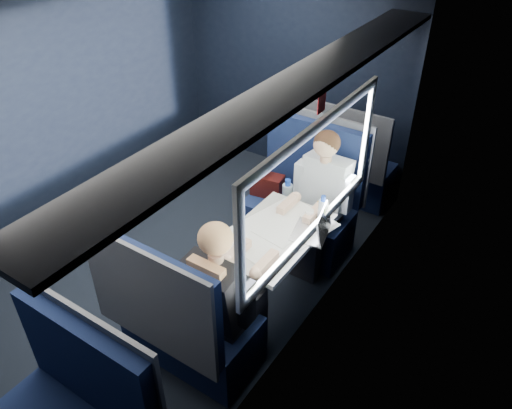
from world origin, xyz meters
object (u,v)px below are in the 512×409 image
Objects in this scene: cup at (309,215)px; seat_bay_near at (301,205)px; bottle_small at (322,210)px; seat_bay_far at (182,323)px; seat_row_front at (344,165)px; laptop at (316,228)px; man at (320,195)px; table at (270,240)px; woman at (223,291)px.

seat_bay_near is at bearing 123.04° from cup.
cup is at bearing -56.96° from seat_bay_near.
seat_bay_near reaches higher than bottle_small.
seat_bay_far reaches higher than seat_row_front.
seat_row_front is 3.12× the size of laptop.
seat_row_front is (0.01, 0.92, -0.01)m from seat_bay_near.
bottle_small is at bearing -72.82° from seat_row_front.
seat_bay_far is 0.95× the size of man.
seat_row_front reaches higher than cup.
table is 10.85× the size of cup.
man reaches higher than table.
seat_bay_near is 0.43m from man.
seat_bay_near is at bearing 102.53° from table.
woman is 0.90m from laptop.
seat_row_front is at bearing 95.70° from woman.
laptop is at bearing -54.63° from seat_bay_near.
seat_row_front is (-0.18, 1.80, -0.25)m from table.
seat_bay_far is at bearing -99.03° from man.
seat_row_front is 1.75m from laptop.
man is 3.55× the size of laptop.
man is 1.00× the size of woman.
seat_row_front is at bearing 103.43° from cup.
table is 0.76× the size of man.
laptop is at bearing -46.87° from cup.
seat_bay_near is at bearing 90.37° from seat_bay_far.
table is 0.70m from man.
seat_bay_near is at bearing 125.37° from laptop.
seat_bay_far reaches higher than laptop.
seat_bay_near is 0.95m from laptop.
seat_bay_far is at bearing -101.78° from table.
table is at bearing -77.47° from seat_bay_near.
cup is at bearing -156.95° from bottle_small.
table is at bearing -119.34° from cup.
cup is at bearing 84.07° from woman.
man and woman have the same top height.
bottle_small is at bearing -48.80° from seat_bay_near.
bottle_small is 0.12m from cup.
man reaches higher than seat_bay_far.
seat_row_front is 4.82× the size of bottle_small.
table is 0.76× the size of woman.
seat_bay_far is 13.67× the size of cup.
table is 0.93m from seat_bay_far.
table is 0.71m from woman.
seat_row_front reaches higher than table.
man is 0.41m from cup.
woman reaches higher than bottle_small.
seat_bay_far is 1.37m from bottle_small.
table is 0.93m from seat_bay_near.
woman reaches higher than cup.
table is 0.47m from bottle_small.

